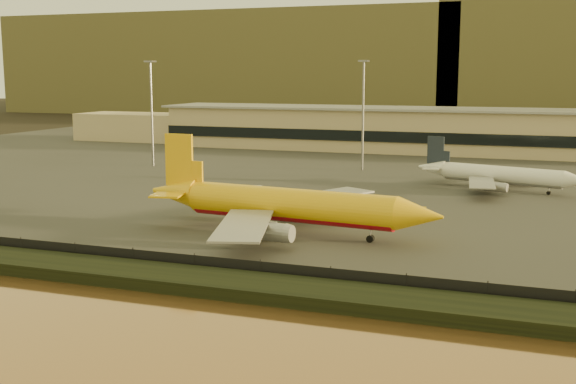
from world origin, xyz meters
The scene contains 11 objects.
ground centered at (0.00, 0.00, 0.00)m, with size 900.00×900.00×0.00m, color black.
embankment centered at (0.00, -17.00, 0.70)m, with size 320.00×7.00×1.40m, color black.
tarmac centered at (0.00, 95.00, 0.10)m, with size 320.00×220.00×0.20m, color #2D2D2D.
perimeter_fence centered at (0.00, -13.00, 1.30)m, with size 300.00×0.05×2.20m, color black.
terminal_building centered at (-14.52, 125.55, 6.25)m, with size 202.00×25.00×12.60m.
apron_light_masts centered at (15.00, 75.00, 15.70)m, with size 152.20×12.20×25.40m.
distant_hills centered at (-20.74, 340.00, 31.39)m, with size 470.00×160.00×70.00m.
dhl_cargo_jet centered at (-3.60, 10.22, 4.23)m, with size 45.17×44.01×13.48m.
white_narrowbody_jet centered at (22.16, 60.42, 3.12)m, with size 33.46×31.94×9.77m.
gse_vehicle_yellow centered at (11.56, 26.85, 1.10)m, with size 4.00×1.80×1.80m, color #E4AA0C.
gse_vehicle_white centered at (-21.05, 39.54, 1.00)m, with size 3.54×1.59×1.59m, color silver.
Camera 1 is at (30.79, -83.58, 22.62)m, focal length 45.00 mm.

